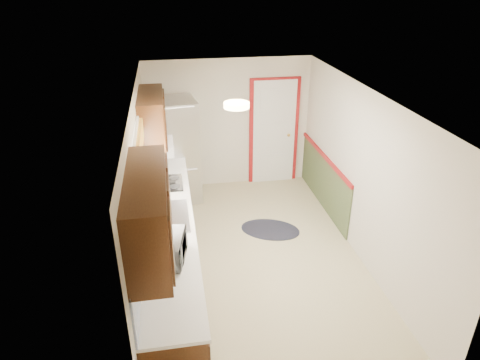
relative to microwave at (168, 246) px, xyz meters
name	(u,v)px	position (x,y,z in m)	size (l,w,h in m)	color
room_shell	(257,185)	(1.20, 1.10, 0.08)	(3.20, 5.20, 2.52)	tan
kitchen_run	(165,230)	(-0.04, 0.81, -0.31)	(0.63, 4.00, 2.20)	#3A1E0D
back_wall_trim	(284,142)	(2.19, 3.31, -0.23)	(1.12, 2.30, 2.08)	maroon
ceiling_fixture	(236,105)	(0.90, 0.90, 1.24)	(0.30, 0.30, 0.06)	#FFD88C
microwave	(168,246)	(0.00, 0.00, 0.00)	(0.52, 0.29, 0.35)	white
refrigerator	(175,151)	(0.18, 3.15, -0.20)	(0.86, 0.82, 1.84)	#B7B7BC
rug	(270,229)	(1.59, 1.79, -1.11)	(0.95, 0.61, 0.01)	black
cooktop	(167,183)	(0.01, 1.85, -0.17)	(0.46, 0.56, 0.02)	black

